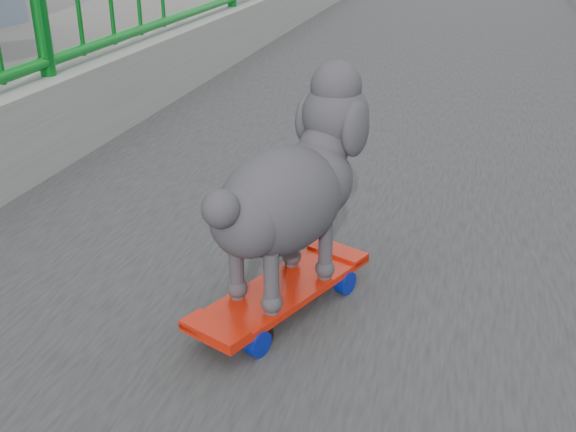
{
  "coord_description": "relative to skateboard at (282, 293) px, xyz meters",
  "views": [
    {
      "loc": [
        0.06,
        3.88,
        7.84
      ],
      "look_at": [
        -0.29,
        5.2,
        7.22
      ],
      "focal_mm": 42.0,
      "sensor_mm": 36.0,
      "label": 1
    }
  ],
  "objects": [
    {
      "name": "poodle",
      "position": [
        0.01,
        0.03,
        0.25
      ],
      "size": [
        0.33,
        0.49,
        0.43
      ],
      "rotation": [
        0.0,
        0.0,
        -0.41
      ],
      "color": "#302E34",
      "rests_on": "skateboard"
    },
    {
      "name": "skateboard",
      "position": [
        0.0,
        0.0,
        0.0
      ],
      "size": [
        0.33,
        0.51,
        0.07
      ],
      "rotation": [
        0.0,
        0.0,
        -0.41
      ],
      "color": "red",
      "rests_on": "footbridge"
    },
    {
      "name": "car_5",
      "position": [
        -5.71,
        12.32,
        -6.39
      ],
      "size": [
        1.4,
        4.01,
        1.32
      ],
      "primitive_type": "imported",
      "color": "black",
      "rests_on": "ground"
    }
  ]
}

